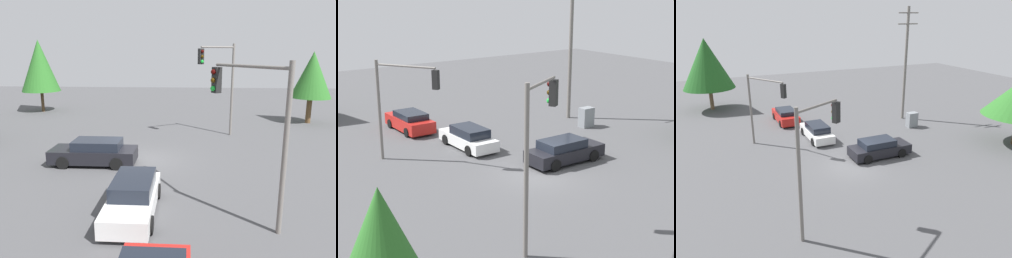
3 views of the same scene
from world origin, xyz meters
TOP-DOWN VIEW (x-y plane):
  - ground_plane at (0.00, 0.00)m, footprint 80.00×80.00m
  - sedan_white at (-0.56, 6.25)m, footprint 1.85×4.55m
  - sedan_dark at (2.51, 0.76)m, footprint 4.68×1.94m
  - sedan_red at (-1.84, 12.02)m, footprint 1.95×4.49m
  - traffic_signal_main at (-4.90, -5.88)m, footprint 2.68×1.70m
  - traffic_signal_cross at (-4.93, 6.06)m, footprint 2.37×3.51m
  - utility_pole_tall at (9.63, 8.26)m, footprint 2.20×0.28m
  - electrical_cabinet at (8.91, 5.58)m, footprint 0.98×0.69m

SIDE VIEW (x-z plane):
  - ground_plane at x=0.00m, z-range 0.00..0.00m
  - sedan_white at x=-0.56m, z-range -0.03..1.36m
  - sedan_red at x=-1.84m, z-range -0.01..1.36m
  - sedan_dark at x=2.51m, z-range -0.02..1.38m
  - electrical_cabinet at x=8.91m, z-range 0.00..1.41m
  - traffic_signal_cross at x=-4.93m, z-range 1.11..6.96m
  - traffic_signal_main at x=-4.90m, z-range 1.15..7.84m
  - utility_pole_tall at x=9.63m, z-range 0.30..11.36m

